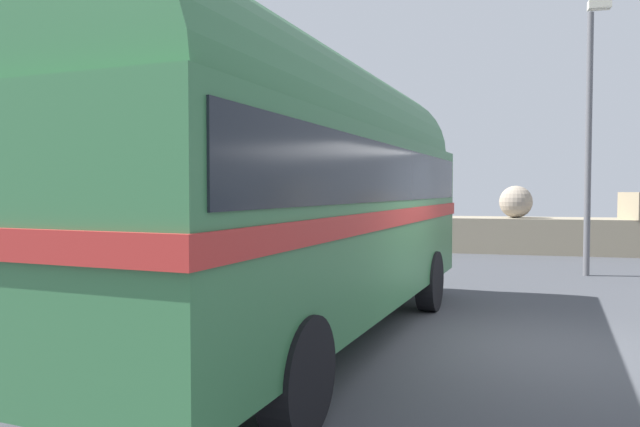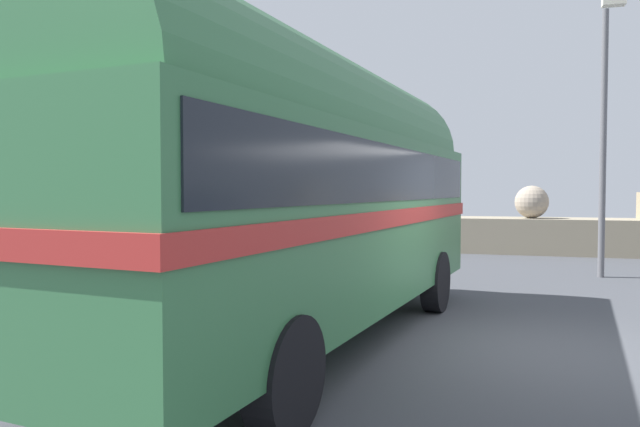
# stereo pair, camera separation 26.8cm
# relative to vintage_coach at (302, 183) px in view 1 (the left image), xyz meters

# --- Properties ---
(ground) EXTENTS (32.00, 26.00, 0.02)m
(ground) POSITION_rel_vintage_coach_xyz_m (2.88, 0.47, -2.04)
(ground) COLOR #3C3E44
(breakwater) EXTENTS (31.36, 2.26, 2.36)m
(breakwater) POSITION_rel_vintage_coach_xyz_m (2.94, 12.28, -1.39)
(breakwater) COLOR gray
(breakwater) RESTS_ON ground
(vintage_coach) EXTENTS (3.54, 8.83, 3.70)m
(vintage_coach) POSITION_rel_vintage_coach_xyz_m (0.00, 0.00, 0.00)
(vintage_coach) COLOR black
(vintage_coach) RESTS_ON ground
(lamp_post) EXTENTS (0.44, 1.08, 5.93)m
(lamp_post) POSITION_rel_vintage_coach_xyz_m (4.62, 7.14, 1.32)
(lamp_post) COLOR #5B5B60
(lamp_post) RESTS_ON ground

